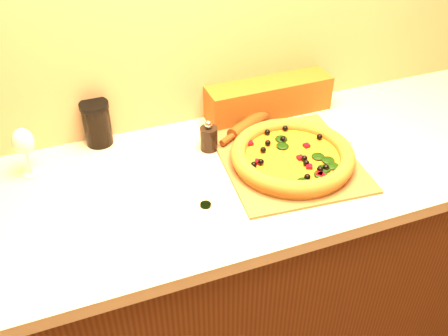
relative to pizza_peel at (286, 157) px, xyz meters
The scene contains 10 objects.
cabinet 0.50m from the pizza_peel, behind, with size 2.80×0.65×0.86m, color #48230F.
countertop 0.16m from the pizza_peel, behind, with size 2.84×0.68×0.04m, color beige.
pizza_peel is the anchor object (origin of this frame).
pizza 0.05m from the pizza_peel, 92.14° to the right, with size 0.37×0.37×0.05m.
bottle_cap 0.33m from the pizza_peel, 158.10° to the right, with size 0.03×0.03×0.01m, color black.
pepper_grinder 0.25m from the pizza_peel, 147.85° to the left, with size 0.06×0.06×0.10m.
rolling_pin 0.20m from the pizza_peel, 96.10° to the left, with size 0.31×0.19×0.05m.
bread_bag 0.29m from the pizza_peel, 77.92° to the left, with size 0.44×0.14×0.12m, color brown.
wine_glass 0.77m from the pizza_peel, 165.08° to the left, with size 0.06×0.06×0.15m.
dark_jar 0.60m from the pizza_peel, 151.12° to the left, with size 0.09×0.09×0.15m.
Camera 1 is at (-0.47, 0.33, 1.80)m, focal length 40.00 mm.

